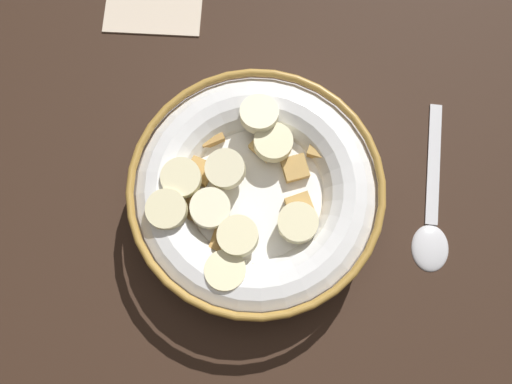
{
  "coord_description": "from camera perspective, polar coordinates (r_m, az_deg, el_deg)",
  "views": [
    {
      "loc": [
        -9.17,
        -3.32,
        41.8
      ],
      "look_at": [
        0.0,
        0.0,
        3.0
      ],
      "focal_mm": 36.96,
      "sensor_mm": 36.0,
      "label": 1
    }
  ],
  "objects": [
    {
      "name": "ground_plane",
      "position": [
        0.44,
        0.0,
        -1.27
      ],
      "size": [
        127.31,
        127.31,
        2.0
      ],
      "primitive_type": "cube",
      "color": "#332116"
    },
    {
      "name": "cereal_bowl",
      "position": [
        0.4,
        -0.12,
        -0.2
      ],
      "size": [
        19.24,
        19.24,
        5.28
      ],
      "color": "white",
      "rests_on": "ground_plane"
    },
    {
      "name": "spoon",
      "position": [
        0.45,
        18.53,
        -3.08
      ],
      "size": [
        14.34,
        5.14,
        0.8
      ],
      "color": "silver",
      "rests_on": "ground_plane"
    }
  ]
}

